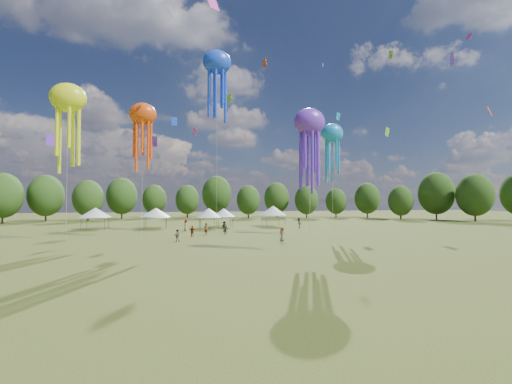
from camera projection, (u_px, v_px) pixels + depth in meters
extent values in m
plane|color=#384416|center=(402.00, 344.00, 12.46)|extent=(300.00, 300.00, 0.00)
imported|color=gray|center=(177.00, 236.00, 43.29)|extent=(0.81, 0.66, 1.58)
imported|color=gray|center=(186.00, 225.00, 59.04)|extent=(0.79, 1.05, 1.92)
imported|color=gray|center=(299.00, 223.00, 64.43)|extent=(0.99, 1.12, 1.93)
imported|color=gray|center=(224.00, 227.00, 57.51)|extent=(1.28, 1.03, 1.73)
imported|color=gray|center=(192.00, 231.00, 48.90)|extent=(0.99, 0.50, 1.63)
imported|color=gray|center=(225.00, 229.00, 53.12)|extent=(1.37, 1.31, 1.55)
imported|color=gray|center=(206.00, 229.00, 52.04)|extent=(0.77, 0.78, 1.81)
imported|color=gray|center=(282.00, 234.00, 44.56)|extent=(0.94, 0.99, 1.70)
cylinder|color=#47474C|center=(81.00, 224.00, 60.07)|extent=(0.08, 0.08, 2.11)
cylinder|color=#47474C|center=(87.00, 223.00, 63.88)|extent=(0.08, 0.08, 2.11)
cylinder|color=#47474C|center=(105.00, 224.00, 60.98)|extent=(0.08, 0.08, 2.11)
cylinder|color=#47474C|center=(109.00, 223.00, 64.80)|extent=(0.08, 0.08, 2.11)
cube|color=silver|center=(95.00, 218.00, 62.46)|extent=(4.32, 4.32, 0.10)
cone|color=silver|center=(95.00, 212.00, 62.48)|extent=(5.62, 5.62, 1.81)
cylinder|color=#47474C|center=(144.00, 224.00, 61.68)|extent=(0.08, 0.08, 2.07)
cylinder|color=#47474C|center=(146.00, 223.00, 65.47)|extent=(0.08, 0.08, 2.07)
cylinder|color=#47474C|center=(166.00, 224.00, 62.58)|extent=(0.08, 0.08, 2.07)
cylinder|color=#47474C|center=(167.00, 222.00, 66.37)|extent=(0.08, 0.08, 2.07)
cube|color=silver|center=(156.00, 217.00, 64.05)|extent=(4.30, 4.30, 0.10)
cone|color=silver|center=(156.00, 212.00, 64.08)|extent=(5.59, 5.59, 1.77)
cylinder|color=#47474C|center=(201.00, 224.00, 61.39)|extent=(0.08, 0.08, 2.05)
cylinder|color=#47474C|center=(199.00, 223.00, 64.58)|extent=(0.08, 0.08, 2.05)
cylinder|color=#47474C|center=(218.00, 224.00, 62.15)|extent=(0.08, 0.08, 2.05)
cylinder|color=#47474C|center=(216.00, 223.00, 65.35)|extent=(0.08, 0.08, 2.05)
cube|color=silver|center=(209.00, 218.00, 63.39)|extent=(3.69, 3.69, 0.10)
cone|color=silver|center=(209.00, 213.00, 63.42)|extent=(4.79, 4.79, 1.75)
cylinder|color=#47474C|center=(217.00, 223.00, 65.91)|extent=(0.08, 0.08, 1.96)
cylinder|color=#47474C|center=(215.00, 222.00, 69.06)|extent=(0.08, 0.08, 1.96)
cylinder|color=#47474C|center=(233.00, 222.00, 66.66)|extent=(0.08, 0.08, 1.96)
cylinder|color=#47474C|center=(230.00, 221.00, 69.81)|extent=(0.08, 0.08, 1.96)
cube|color=silver|center=(224.00, 217.00, 67.89)|extent=(3.64, 3.64, 0.10)
cone|color=silver|center=(224.00, 212.00, 67.91)|extent=(4.73, 4.73, 1.68)
cylinder|color=#47474C|center=(267.00, 222.00, 66.77)|extent=(0.08, 0.08, 2.24)
cylinder|color=#47474C|center=(262.00, 221.00, 70.45)|extent=(0.08, 0.08, 2.24)
cylinder|color=#47474C|center=(285.00, 221.00, 67.65)|extent=(0.08, 0.08, 2.24)
cylinder|color=#47474C|center=(279.00, 220.00, 71.33)|extent=(0.08, 0.08, 2.24)
cube|color=silver|center=(273.00, 215.00, 69.08)|extent=(4.18, 4.18, 0.10)
cone|color=silver|center=(273.00, 210.00, 69.11)|extent=(5.44, 5.44, 1.92)
ellipsoid|color=#F24B0F|center=(143.00, 114.00, 48.74)|extent=(3.82, 2.68, 3.25)
cylinder|color=beige|center=(142.00, 175.00, 48.51)|extent=(0.03, 0.03, 17.89)
ellipsoid|color=blue|center=(217.00, 62.00, 56.11)|extent=(4.75, 3.33, 4.04)
cylinder|color=beige|center=(217.00, 147.00, 55.75)|extent=(0.03, 0.03, 28.47)
ellipsoid|color=#1889D0|center=(332.00, 133.00, 51.57)|extent=(3.47, 2.43, 2.95)
cylinder|color=beige|center=(333.00, 184.00, 51.37)|extent=(0.03, 0.03, 15.68)
ellipsoid|color=#EFFF1A|center=(68.00, 98.00, 45.06)|extent=(4.61, 3.23, 3.92)
cylinder|color=beige|center=(67.00, 169.00, 44.82)|extent=(0.03, 0.03, 19.13)
ellipsoid|color=#6D2FD5|center=(310.00, 122.00, 35.18)|extent=(3.38, 2.36, 2.87)
cylinder|color=beige|center=(310.00, 187.00, 35.00)|extent=(0.03, 0.03, 13.56)
cube|color=#6BBF1F|center=(229.00, 98.00, 69.59)|extent=(1.20, 1.82, 2.20)
cube|color=blue|center=(323.00, 65.00, 72.89)|extent=(0.69, 0.79, 1.13)
cube|color=#F147B8|center=(195.00, 132.00, 60.10)|extent=(0.63, 1.16, 1.39)
cube|color=#6D2FD5|center=(452.00, 59.00, 34.86)|extent=(0.53, 0.99, 1.37)
cube|color=#6BBF1F|center=(391.00, 55.00, 51.97)|extent=(0.18, 1.24, 1.40)
cube|color=#F147B8|center=(213.00, 3.00, 46.75)|extent=(2.05, 1.53, 2.24)
cube|color=#6D2FD5|center=(153.00, 141.00, 70.95)|extent=(1.71, 1.35, 2.28)
cube|color=#F24B0F|center=(265.00, 63.00, 67.71)|extent=(0.53, 1.64, 2.01)
cube|color=#6BBF1F|center=(387.00, 132.00, 67.90)|extent=(1.53, 0.71, 1.99)
cube|color=#1889D0|center=(338.00, 116.00, 75.48)|extent=(1.39, 0.79, 1.74)
cube|color=#F147B8|center=(469.00, 37.00, 49.53)|extent=(0.53, 0.71, 0.96)
cube|color=#6D2FD5|center=(51.00, 140.00, 57.61)|extent=(1.18, 1.22, 2.07)
cube|color=red|center=(245.00, 136.00, 68.57)|extent=(0.65, 1.44, 1.57)
cube|color=#F24B0F|center=(489.00, 111.00, 46.38)|extent=(1.26, 1.07, 1.41)
cube|color=blue|center=(174.00, 121.00, 67.80)|extent=(1.17, 0.84, 1.71)
cylinder|color=#38281C|center=(2.00, 216.00, 77.57)|extent=(0.44, 0.44, 3.36)
ellipsoid|color=#294717|center=(3.00, 195.00, 77.69)|extent=(8.40, 8.40, 10.51)
cylinder|color=#38281C|center=(46.00, 215.00, 86.18)|extent=(0.44, 0.44, 3.41)
ellipsoid|color=#294717|center=(46.00, 196.00, 86.31)|extent=(8.53, 8.53, 10.66)
cylinder|color=#38281C|center=(88.00, 215.00, 88.06)|extent=(0.44, 0.44, 3.07)
ellipsoid|color=#294717|center=(88.00, 198.00, 88.17)|extent=(7.66, 7.66, 9.58)
cylinder|color=#38281C|center=(122.00, 213.00, 97.80)|extent=(0.44, 0.44, 3.43)
ellipsoid|color=#294717|center=(122.00, 196.00, 97.92)|extent=(8.58, 8.58, 10.73)
cylinder|color=#38281C|center=(154.00, 213.00, 105.29)|extent=(0.44, 0.44, 2.95)
ellipsoid|color=#294717|center=(154.00, 199.00, 105.40)|extent=(7.37, 7.37, 9.21)
cylinder|color=#38281C|center=(187.00, 213.00, 103.83)|extent=(0.44, 0.44, 2.89)
ellipsoid|color=#294717|center=(187.00, 200.00, 103.94)|extent=(7.23, 7.23, 9.04)
cylinder|color=#38281C|center=(217.00, 211.00, 110.39)|extent=(0.44, 0.44, 3.84)
ellipsoid|color=#294717|center=(217.00, 194.00, 110.53)|extent=(9.60, 9.60, 11.99)
cylinder|color=#38281C|center=(248.00, 213.00, 101.55)|extent=(0.44, 0.44, 2.84)
ellipsoid|color=#294717|center=(248.00, 200.00, 101.66)|extent=(7.11, 7.11, 8.89)
cylinder|color=#38281C|center=(277.00, 212.00, 106.34)|extent=(0.44, 0.44, 3.16)
ellipsoid|color=#294717|center=(277.00, 198.00, 106.46)|extent=(7.91, 7.91, 9.88)
cylinder|color=#38281C|center=(307.00, 213.00, 102.55)|extent=(0.44, 0.44, 2.88)
ellipsoid|color=#294717|center=(306.00, 200.00, 102.66)|extent=(7.21, 7.21, 9.01)
cylinder|color=#38281C|center=(336.00, 213.00, 106.96)|extent=(0.44, 0.44, 2.63)
ellipsoid|color=#294717|center=(336.00, 201.00, 107.06)|extent=(6.57, 6.57, 8.22)
cylinder|color=#38281C|center=(367.00, 212.00, 105.64)|extent=(0.44, 0.44, 3.13)
ellipsoid|color=#294717|center=(367.00, 198.00, 105.76)|extent=(7.81, 7.81, 9.77)
cylinder|color=#38281C|center=(401.00, 215.00, 94.78)|extent=(0.44, 0.44, 2.72)
ellipsoid|color=#294717|center=(401.00, 201.00, 94.88)|extent=(6.80, 6.80, 8.50)
cylinder|color=#38281C|center=(436.00, 213.00, 94.14)|extent=(0.44, 0.44, 3.81)
ellipsoid|color=#294717|center=(436.00, 193.00, 94.28)|extent=(9.52, 9.52, 11.90)
cylinder|color=#38281C|center=(475.00, 214.00, 86.11)|extent=(0.44, 0.44, 3.51)
ellipsoid|color=#294717|center=(475.00, 195.00, 86.24)|extent=(8.78, 8.78, 10.97)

